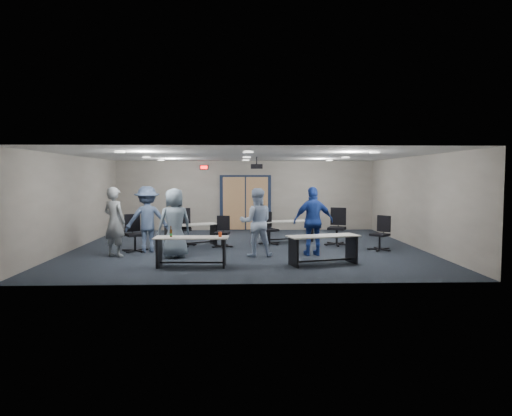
{
  "coord_description": "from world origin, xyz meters",
  "views": [
    {
      "loc": [
        -0.17,
        -13.29,
        2.11
      ],
      "look_at": [
        0.26,
        -0.3,
        1.2
      ],
      "focal_mm": 32.0,
      "sensor_mm": 36.0,
      "label": 1
    }
  ],
  "objects_px": {
    "table_back_left": "(191,231)",
    "person_plaid": "(175,223)",
    "chair_back_d": "(337,227)",
    "table_front_left": "(192,246)",
    "person_navy": "(313,221)",
    "chair_loose_left": "(135,233)",
    "person_back": "(147,219)",
    "person_lightblue": "(256,222)",
    "chair_back_b": "(222,232)",
    "table_back_right": "(288,227)",
    "chair_back_c": "(270,229)",
    "chair_loose_right": "(380,233)",
    "chair_back_a": "(183,227)",
    "table_front_right": "(323,245)",
    "person_gray": "(114,222)"
  },
  "relations": [
    {
      "from": "table_front_left",
      "to": "chair_loose_left",
      "type": "xyz_separation_m",
      "value": [
        -1.81,
        2.17,
        0.04
      ]
    },
    {
      "from": "table_front_left",
      "to": "table_back_right",
      "type": "height_order",
      "value": "table_front_left"
    },
    {
      "from": "person_gray",
      "to": "person_lightblue",
      "type": "xyz_separation_m",
      "value": [
        3.71,
        -0.06,
        -0.02
      ]
    },
    {
      "from": "chair_back_d",
      "to": "person_back",
      "type": "relative_size",
      "value": 0.62
    },
    {
      "from": "table_back_left",
      "to": "chair_back_d",
      "type": "relative_size",
      "value": 1.5
    },
    {
      "from": "table_back_left",
      "to": "chair_loose_left",
      "type": "xyz_separation_m",
      "value": [
        -1.45,
        -0.98,
        0.07
      ]
    },
    {
      "from": "chair_back_c",
      "to": "chair_back_b",
      "type": "bearing_deg",
      "value": 168.3
    },
    {
      "from": "chair_back_c",
      "to": "person_plaid",
      "type": "relative_size",
      "value": 0.55
    },
    {
      "from": "person_back",
      "to": "person_plaid",
      "type": "bearing_deg",
      "value": 118.08
    },
    {
      "from": "table_back_left",
      "to": "person_plaid",
      "type": "distance_m",
      "value": 2.03
    },
    {
      "from": "person_lightblue",
      "to": "chair_back_d",
      "type": "bearing_deg",
      "value": -147.48
    },
    {
      "from": "chair_back_a",
      "to": "person_navy",
      "type": "distance_m",
      "value": 4.06
    },
    {
      "from": "person_plaid",
      "to": "chair_back_d",
      "type": "bearing_deg",
      "value": 175.51
    },
    {
      "from": "chair_back_a",
      "to": "chair_back_c",
      "type": "xyz_separation_m",
      "value": [
        2.62,
        0.23,
        -0.07
      ]
    },
    {
      "from": "person_lightblue",
      "to": "person_navy",
      "type": "xyz_separation_m",
      "value": [
        1.52,
        0.07,
        0.02
      ]
    },
    {
      "from": "person_back",
      "to": "chair_back_c",
      "type": "bearing_deg",
      "value": -176.31
    },
    {
      "from": "table_front_left",
      "to": "chair_loose_right",
      "type": "relative_size",
      "value": 1.76
    },
    {
      "from": "chair_back_a",
      "to": "chair_loose_right",
      "type": "bearing_deg",
      "value": -19.01
    },
    {
      "from": "table_front_right",
      "to": "chair_back_b",
      "type": "height_order",
      "value": "chair_back_b"
    },
    {
      "from": "person_back",
      "to": "chair_loose_right",
      "type": "bearing_deg",
      "value": 164.49
    },
    {
      "from": "table_front_right",
      "to": "chair_loose_left",
      "type": "relative_size",
      "value": 1.74
    },
    {
      "from": "chair_loose_right",
      "to": "chair_back_d",
      "type": "bearing_deg",
      "value": -176.83
    },
    {
      "from": "table_front_left",
      "to": "chair_back_d",
      "type": "height_order",
      "value": "chair_back_d"
    },
    {
      "from": "table_front_left",
      "to": "table_back_right",
      "type": "distance_m",
      "value": 4.77
    },
    {
      "from": "table_front_left",
      "to": "person_gray",
      "type": "bearing_deg",
      "value": 148.78
    },
    {
      "from": "chair_back_c",
      "to": "chair_loose_right",
      "type": "bearing_deg",
      "value": -51.71
    },
    {
      "from": "table_back_left",
      "to": "table_back_right",
      "type": "relative_size",
      "value": 0.97
    },
    {
      "from": "table_back_left",
      "to": "table_front_left",
      "type": "bearing_deg",
      "value": -108.19
    },
    {
      "from": "chair_back_c",
      "to": "person_plaid",
      "type": "bearing_deg",
      "value": -170.55
    },
    {
      "from": "chair_loose_left",
      "to": "person_navy",
      "type": "relative_size",
      "value": 0.57
    },
    {
      "from": "person_lightblue",
      "to": "chair_back_b",
      "type": "bearing_deg",
      "value": -60.67
    },
    {
      "from": "table_back_right",
      "to": "chair_loose_left",
      "type": "height_order",
      "value": "chair_loose_left"
    },
    {
      "from": "table_front_right",
      "to": "person_back",
      "type": "xyz_separation_m",
      "value": [
        -4.56,
        1.95,
        0.44
      ]
    },
    {
      "from": "chair_back_a",
      "to": "person_lightblue",
      "type": "bearing_deg",
      "value": -48.86
    },
    {
      "from": "chair_loose_right",
      "to": "person_plaid",
      "type": "height_order",
      "value": "person_plaid"
    },
    {
      "from": "table_back_left",
      "to": "person_lightblue",
      "type": "bearing_deg",
      "value": -68.11
    },
    {
      "from": "person_back",
      "to": "person_lightblue",
      "type": "bearing_deg",
      "value": 149.85
    },
    {
      "from": "table_front_left",
      "to": "person_navy",
      "type": "relative_size",
      "value": 0.95
    },
    {
      "from": "table_back_right",
      "to": "person_back",
      "type": "height_order",
      "value": "person_back"
    },
    {
      "from": "table_back_right",
      "to": "person_gray",
      "type": "bearing_deg",
      "value": -167.48
    },
    {
      "from": "chair_back_d",
      "to": "person_back",
      "type": "xyz_separation_m",
      "value": [
        -5.52,
        -1.03,
        0.34
      ]
    },
    {
      "from": "person_back",
      "to": "table_front_right",
      "type": "bearing_deg",
      "value": 141.02
    },
    {
      "from": "chair_loose_right",
      "to": "person_plaid",
      "type": "distance_m",
      "value": 5.75
    },
    {
      "from": "table_back_right",
      "to": "person_back",
      "type": "relative_size",
      "value": 0.96
    },
    {
      "from": "table_back_left",
      "to": "chair_loose_right",
      "type": "bearing_deg",
      "value": -35.21
    },
    {
      "from": "chair_back_a",
      "to": "chair_loose_left",
      "type": "distance_m",
      "value": 1.54
    },
    {
      "from": "chair_back_c",
      "to": "person_back",
      "type": "height_order",
      "value": "person_back"
    },
    {
      "from": "chair_back_b",
      "to": "chair_loose_right",
      "type": "distance_m",
      "value": 4.55
    },
    {
      "from": "chair_back_a",
      "to": "chair_loose_left",
      "type": "bearing_deg",
      "value": -151.51
    },
    {
      "from": "chair_back_d",
      "to": "person_plaid",
      "type": "xyz_separation_m",
      "value": [
        -4.63,
        -1.96,
        0.33
      ]
    }
  ]
}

